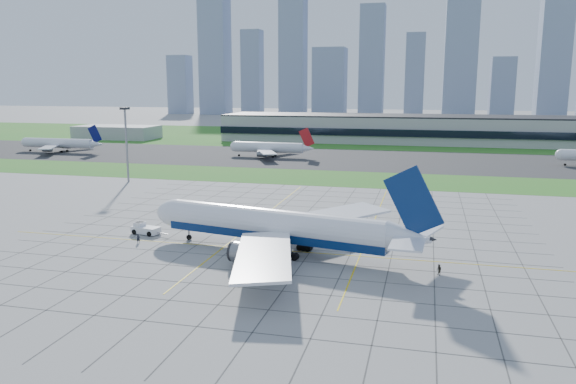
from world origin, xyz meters
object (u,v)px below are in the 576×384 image
pushback_tug (145,229)px  distant_jet_1 (270,147)px  crew_near (138,239)px  crew_far (439,270)px  distant_jet_0 (59,143)px  airliner (277,227)px  light_mast (126,135)px

pushback_tug → distant_jet_1: (-10.37, 139.95, 3.34)m
crew_near → crew_far: size_ratio=0.98×
pushback_tug → distant_jet_1: distant_jet_1 is taller
crew_far → distant_jet_0: size_ratio=0.04×
airliner → crew_far: bearing=-0.5°
crew_near → crew_far: bearing=-46.2°
crew_near → pushback_tug: bearing=67.4°
pushback_tug → crew_far: pushback_tug is taller
crew_far → distant_jet_1: bearing=168.7°
distant_jet_0 → distant_jet_1: bearing=3.3°
crew_near → distant_jet_0: size_ratio=0.04×
airliner → distant_jet_0: size_ratio=1.40×
light_mast → distant_jet_1: size_ratio=0.60×
distant_jet_1 → crew_near: bearing=-85.1°
light_mast → crew_near: (41.42, -68.91, -15.23)m
crew_near → crew_far: (61.37, -5.93, 0.02)m
crew_near → distant_jet_1: (-12.69, 147.11, 3.53)m
light_mast → distant_jet_1: (28.72, 78.20, -11.70)m
airliner → distant_jet_0: (-150.49, 140.25, -0.77)m
light_mast → pushback_tug: (39.09, -61.75, -15.03)m
crew_near → distant_jet_1: bearing=54.3°
light_mast → distant_jet_1: bearing=69.8°
pushback_tug → distant_jet_0: bearing=143.0°
airliner → distant_jet_1: 152.51m
pushback_tug → crew_far: bearing=-0.1°
crew_near → distant_jet_0: bearing=89.9°
airliner → crew_near: bearing=-167.1°
light_mast → pushback_tug: bearing=-57.7°
light_mast → crew_far: light_mast is taller
crew_far → distant_jet_0: (-181.77, 146.91, 3.51)m
light_mast → crew_near: 81.83m
airliner → pushback_tug: airliner is taller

